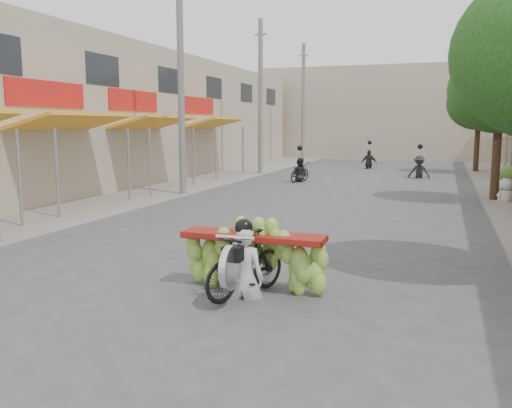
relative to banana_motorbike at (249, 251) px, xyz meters
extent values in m
plane|color=#4D4C51|center=(-0.89, -1.79, -0.69)|extent=(120.00, 120.00, 0.00)
cube|color=gray|center=(-7.89, 13.21, -0.63)|extent=(4.00, 60.00, 0.12)
cube|color=#B0A28B|center=(-12.89, 12.21, 2.31)|extent=(8.00, 40.00, 6.00)
cylinder|color=slate|center=(-7.19, 3.01, 0.58)|extent=(0.08, 0.08, 2.55)
cube|color=gold|center=(-8.01, 6.21, 2.06)|extent=(1.77, 4.00, 0.53)
cylinder|color=slate|center=(-7.19, 4.41, 0.58)|extent=(0.08, 0.08, 2.55)
cylinder|color=slate|center=(-7.19, 8.01, 0.58)|extent=(0.08, 0.08, 2.55)
cube|color=red|center=(-8.89, 6.21, 2.91)|extent=(0.10, 3.50, 0.80)
cube|color=gold|center=(-8.01, 11.21, 2.06)|extent=(1.77, 4.00, 0.53)
cylinder|color=slate|center=(-7.19, 9.41, 0.58)|extent=(0.08, 0.08, 2.55)
cylinder|color=slate|center=(-7.19, 13.01, 0.58)|extent=(0.08, 0.08, 2.55)
cube|color=red|center=(-8.89, 11.21, 2.91)|extent=(0.10, 3.50, 0.80)
cube|color=gold|center=(-8.01, 17.21, 2.06)|extent=(1.77, 4.00, 0.53)
cylinder|color=slate|center=(-7.19, 15.41, 0.58)|extent=(0.08, 0.08, 2.55)
cylinder|color=slate|center=(-7.19, 19.01, 0.58)|extent=(0.08, 0.08, 2.55)
cube|color=red|center=(-8.89, 17.21, 2.91)|extent=(0.10, 3.50, 0.80)
cube|color=#1E2328|center=(-8.91, 9.21, 3.91)|extent=(0.08, 2.00, 1.10)
cube|color=#1E2328|center=(-8.91, 14.21, 3.91)|extent=(0.08, 2.00, 1.10)
cube|color=#1E2328|center=(-8.91, 19.21, 3.91)|extent=(0.08, 2.00, 1.10)
cube|color=#1E2328|center=(-8.91, 24.21, 3.91)|extent=(0.08, 2.00, 1.10)
cube|color=#1E2328|center=(-8.91, 29.21, 3.91)|extent=(0.08, 2.00, 1.10)
cylinder|color=slate|center=(5.41, 16.11, 0.58)|extent=(0.08, 0.08, 2.55)
cylinder|color=slate|center=(5.41, 18.31, 0.58)|extent=(0.08, 0.08, 2.55)
cylinder|color=slate|center=(5.41, 22.11, 0.58)|extent=(0.08, 0.08, 2.55)
cube|color=#B0A28B|center=(-0.89, 36.21, 2.81)|extent=(20.00, 6.00, 7.00)
cylinder|color=slate|center=(-6.29, 10.21, 3.31)|extent=(0.24, 0.24, 8.00)
cylinder|color=slate|center=(-6.29, 19.21, 3.31)|extent=(0.24, 0.24, 8.00)
cube|color=slate|center=(-6.29, 19.21, 6.51)|extent=(0.60, 0.08, 0.08)
cylinder|color=slate|center=(-6.29, 28.21, 3.31)|extent=(0.24, 0.24, 8.00)
cube|color=slate|center=(-6.29, 28.21, 6.51)|extent=(0.60, 0.08, 0.08)
cylinder|color=#3A2719|center=(4.51, 12.21, 0.91)|extent=(0.28, 0.28, 3.20)
ellipsoid|color=#225218|center=(4.51, 12.21, 3.11)|extent=(3.40, 3.40, 2.90)
cylinder|color=#3A2719|center=(4.51, 24.21, 0.91)|extent=(0.28, 0.28, 3.20)
ellipsoid|color=#225218|center=(4.51, 24.21, 3.11)|extent=(3.40, 3.40, 2.90)
imported|color=black|center=(0.00, -0.13, -0.18)|extent=(1.15, 1.80, 1.03)
cylinder|color=silver|center=(0.00, -0.78, -0.07)|extent=(0.10, 0.66, 0.66)
cube|color=black|center=(0.00, -0.68, 0.11)|extent=(0.28, 0.22, 0.22)
cylinder|color=silver|center=(0.00, -0.58, 0.33)|extent=(0.60, 0.05, 0.05)
cube|color=maroon|center=(0.00, 0.22, 0.19)|extent=(2.32, 0.55, 0.10)
imported|color=silver|center=(0.00, -0.18, 0.44)|extent=(0.60, 0.44, 1.66)
sphere|color=black|center=(0.00, -0.21, 1.24)|extent=(0.28, 0.28, 0.28)
imported|color=silver|center=(4.83, 11.89, 0.19)|extent=(0.87, 0.83, 1.53)
imported|color=black|center=(-3.54, 16.80, -0.24)|extent=(0.94, 1.69, 0.90)
imported|color=#27262D|center=(-3.54, 16.80, 0.43)|extent=(0.88, 0.65, 1.65)
sphere|color=black|center=(-3.54, 16.80, 0.89)|extent=(0.26, 0.26, 0.26)
imported|color=black|center=(1.69, 20.45, -0.24)|extent=(0.57, 1.59, 0.92)
imported|color=#27262D|center=(1.69, 20.45, 0.43)|extent=(1.10, 0.64, 1.65)
sphere|color=black|center=(1.69, 20.45, 0.89)|extent=(0.26, 0.26, 0.26)
imported|color=black|center=(-1.48, 25.75, -0.30)|extent=(0.56, 1.42, 0.79)
imported|color=#27262D|center=(-1.48, 25.75, 0.43)|extent=(0.98, 0.57, 1.65)
sphere|color=black|center=(-1.48, 25.75, 0.89)|extent=(0.26, 0.26, 0.26)
camera|label=1|loc=(2.82, -7.79, 1.96)|focal=38.00mm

